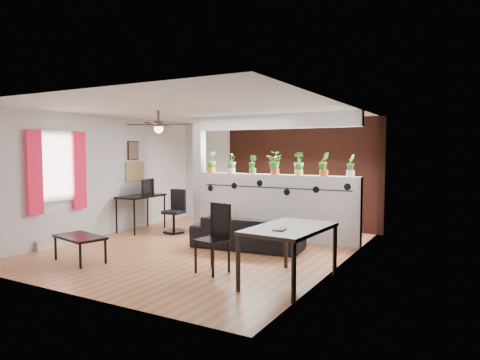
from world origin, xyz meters
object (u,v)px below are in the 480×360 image
object	(u,v)px
potted_plant_4	(299,163)
cup	(227,211)
potted_plant_5	(324,163)
potted_plant_0	(211,162)
coffee_table	(80,239)
potted_plant_2	(253,164)
office_chair	(175,214)
cube_shelf	(225,225)
potted_plant_3	(275,162)
potted_plant_1	(232,162)
ceiling_fan	(159,126)
computer_desk	(141,199)
potted_plant_6	(351,165)
folding_chair	(217,232)
sofa	(248,233)
dining_table	(290,233)

from	to	relation	value
potted_plant_4	cup	distance (m)	1.86
potted_plant_5	cup	xyz separation A→B (m)	(-2.03, -0.34, -1.05)
potted_plant_5	potted_plant_0	bearing A→B (deg)	180.00
potted_plant_0	coffee_table	world-z (taller)	potted_plant_0
potted_plant_2	office_chair	distance (m)	2.09
cube_shelf	office_chair	size ratio (longest dim) A/B	0.52
potted_plant_3	cube_shelf	xyz separation A→B (m)	(-1.03, -0.34, -1.35)
potted_plant_1	coffee_table	size ratio (longest dim) A/B	0.45
potted_plant_2	coffee_table	world-z (taller)	potted_plant_2
ceiling_fan	cube_shelf	bearing A→B (deg)	68.51
potted_plant_5	coffee_table	xyz separation A→B (m)	(-3.10, -3.31, -1.21)
ceiling_fan	computer_desk	world-z (taller)	ceiling_fan
computer_desk	potted_plant_3	bearing A→B (deg)	13.16
potted_plant_5	potted_plant_1	bearing A→B (deg)	180.00
potted_plant_3	office_chair	size ratio (longest dim) A/B	0.50
cube_shelf	office_chair	world-z (taller)	office_chair
potted_plant_3	potted_plant_5	distance (m)	1.05
coffee_table	ceiling_fan	bearing A→B (deg)	73.54
potted_plant_1	cup	size ratio (longest dim) A/B	3.82
cube_shelf	potted_plant_6	bearing A→B (deg)	20.19
office_chair	folding_chair	size ratio (longest dim) A/B	0.92
folding_chair	cube_shelf	bearing A→B (deg)	118.48
potted_plant_6	coffee_table	distance (m)	5.05
folding_chair	coffee_table	distance (m)	2.39
potted_plant_4	office_chair	xyz separation A→B (m)	(-2.71, -0.57, -1.17)
potted_plant_2	potted_plant_4	size ratio (longest dim) A/B	0.87
cup	potted_plant_6	bearing A→B (deg)	7.58
ceiling_fan	cup	xyz separation A→B (m)	(0.62, 1.46, -1.77)
potted_plant_4	sofa	bearing A→B (deg)	-118.52
potted_plant_6	folding_chair	xyz separation A→B (m)	(-1.33, -2.70, -0.96)
potted_plant_5	office_chair	world-z (taller)	potted_plant_5
ceiling_fan	potted_plant_3	xyz separation A→B (m)	(1.60, 1.80, -0.71)
potted_plant_6	potted_plant_4	bearing A→B (deg)	180.00
potted_plant_4	sofa	size ratio (longest dim) A/B	0.24
potted_plant_2	potted_plant_3	distance (m)	0.53
potted_plant_3	dining_table	size ratio (longest dim) A/B	0.32
cup	coffee_table	size ratio (longest dim) A/B	0.12
cube_shelf	computer_desk	xyz separation A→B (m)	(-2.02, -0.37, 0.49)
coffee_table	cup	bearing A→B (deg)	70.17
ceiling_fan	dining_table	bearing A→B (deg)	-16.38
potted_plant_4	cube_shelf	bearing A→B (deg)	-167.64
potted_plant_5	cup	world-z (taller)	potted_plant_5
cube_shelf	computer_desk	size ratio (longest dim) A/B	0.43
potted_plant_6	folding_chair	distance (m)	3.16
ceiling_fan	potted_plant_6	xyz separation A→B (m)	(3.18, 1.80, -0.74)
potted_plant_3	cup	xyz separation A→B (m)	(-0.98, -0.34, -1.05)
dining_table	folding_chair	xyz separation A→B (m)	(-1.20, -0.00, -0.09)
ceiling_fan	potted_plant_3	size ratio (longest dim) A/B	2.48
potted_plant_1	potted_plant_2	bearing A→B (deg)	0.00
ceiling_fan	office_chair	distance (m)	2.33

